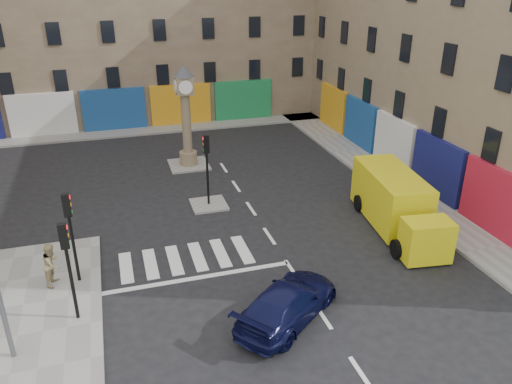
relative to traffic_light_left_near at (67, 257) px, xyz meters
name	(u,v)px	position (x,y,z in m)	size (l,w,h in m)	color
ground	(301,284)	(8.30, -0.20, -2.62)	(120.00, 120.00, 0.00)	black
sidewalk_right	(373,169)	(17.00, 9.80, -2.55)	(2.60, 30.00, 0.15)	gray
sidewalk_far	(144,130)	(4.30, 22.00, -2.55)	(32.00, 2.40, 0.15)	gray
island_near	(209,204)	(6.30, 7.80, -2.56)	(1.80, 1.80, 0.12)	gray
island_far	(189,165)	(6.30, 13.80, -2.56)	(2.40, 2.40, 0.12)	gray
building_right	(484,30)	(23.30, 9.80, 5.38)	(10.00, 30.00, 16.00)	#867058
building_far	(127,7)	(4.30, 27.80, 5.88)	(32.00, 10.00, 17.00)	#87755A
traffic_light_left_near	(67,257)	(0.00, 0.00, 0.00)	(0.28, 0.22, 3.70)	black
traffic_light_left_far	(70,224)	(0.00, 2.40, 0.00)	(0.28, 0.22, 3.70)	black
traffic_light_island	(207,159)	(6.30, 7.80, -0.03)	(0.28, 0.22, 3.70)	black
clock_pillar	(186,110)	(6.30, 13.80, 0.93)	(1.20, 1.20, 6.10)	#867058
navy_sedan	(288,302)	(7.06, -2.00, -1.94)	(1.92, 4.72, 1.37)	black
yellow_van	(396,203)	(14.27, 2.96, -1.38)	(3.04, 7.10, 2.51)	yellow
pedestrian_tan	(52,264)	(-0.87, 2.44, -1.61)	(0.84, 0.66, 1.73)	tan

